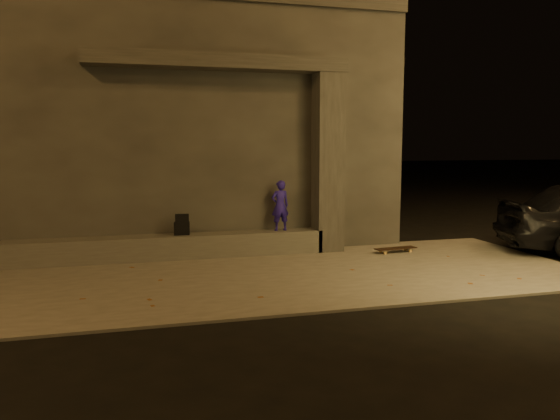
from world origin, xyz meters
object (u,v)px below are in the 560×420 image
object	(u,v)px
backpack	(182,227)
skateboard	(396,249)
column	(328,163)
skateboarder	(280,206)

from	to	relation	value
backpack	skateboard	world-z (taller)	backpack
backpack	column	bearing A→B (deg)	7.58
skateboarder	backpack	bearing A→B (deg)	-5.66
column	backpack	bearing A→B (deg)	-180.00
skateboarder	skateboard	bearing A→B (deg)	158.25
column	skateboarder	xyz separation A→B (m)	(-1.01, 0.00, -0.84)
skateboard	column	bearing A→B (deg)	146.86
column	skateboard	world-z (taller)	column
skateboard	backpack	bearing A→B (deg)	165.73
column	backpack	distance (m)	3.21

